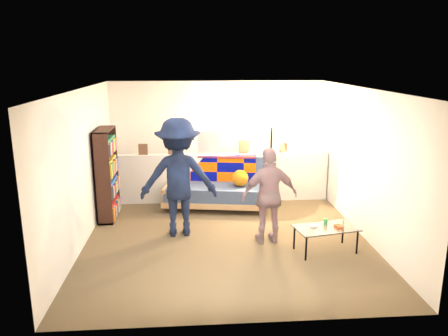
# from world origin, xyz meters

# --- Properties ---
(ground) EXTENTS (5.00, 5.00, 0.00)m
(ground) POSITION_xyz_m (0.00, 0.00, 0.00)
(ground) COLOR brown
(ground) RESTS_ON ground
(room_shell) EXTENTS (4.60, 5.05, 2.45)m
(room_shell) POSITION_xyz_m (0.00, 0.47, 1.67)
(room_shell) COLOR silver
(room_shell) RESTS_ON ground
(half_wall_ledge) EXTENTS (4.45, 0.15, 1.00)m
(half_wall_ledge) POSITION_xyz_m (0.00, 1.80, 0.50)
(half_wall_ledge) COLOR silver
(half_wall_ledge) RESTS_ON ground
(ledge_decor) EXTENTS (2.97, 0.02, 0.45)m
(ledge_decor) POSITION_xyz_m (-0.23, 1.78, 1.18)
(ledge_decor) COLOR brown
(ledge_decor) RESTS_ON half_wall_ledge
(futon_sofa) EXTENTS (2.12, 1.24, 0.86)m
(futon_sofa) POSITION_xyz_m (-0.06, 1.47, 0.40)
(futon_sofa) COLOR tan
(futon_sofa) RESTS_ON ground
(bookshelf) EXTENTS (0.27, 0.82, 1.65)m
(bookshelf) POSITION_xyz_m (-2.08, 1.00, 0.77)
(bookshelf) COLOR black
(bookshelf) RESTS_ON ground
(coffee_table) EXTENTS (1.01, 0.68, 0.48)m
(coffee_table) POSITION_xyz_m (1.46, -0.74, 0.36)
(coffee_table) COLOR black
(coffee_table) RESTS_ON ground
(floor_lamp) EXTENTS (0.38, 0.32, 1.66)m
(floor_lamp) POSITION_xyz_m (1.00, 1.55, 1.18)
(floor_lamp) COLOR black
(floor_lamp) RESTS_ON ground
(person_left) EXTENTS (1.28, 0.76, 1.94)m
(person_left) POSITION_xyz_m (-0.76, 0.13, 0.97)
(person_left) COLOR black
(person_left) RESTS_ON ground
(person_right) EXTENTS (0.94, 0.48, 1.53)m
(person_right) POSITION_xyz_m (0.66, -0.32, 0.77)
(person_right) COLOR #C37E88
(person_right) RESTS_ON ground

